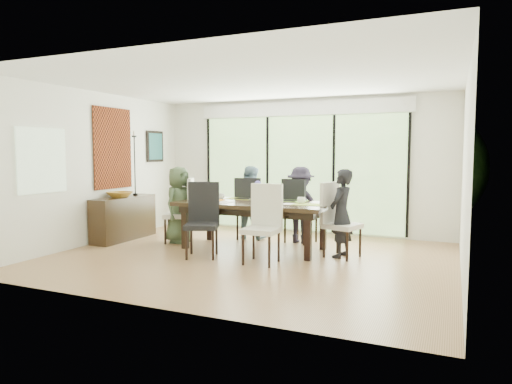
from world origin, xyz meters
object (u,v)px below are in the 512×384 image
at_px(vase, 258,198).
at_px(laptop, 207,200).
at_px(chair_near_right, 261,224).
at_px(cup_a, 221,197).
at_px(cup_b, 260,200).
at_px(chair_left_end, 178,210).
at_px(chair_near_left, 202,220).
at_px(chair_right_end, 343,220).
at_px(chair_far_left, 250,208).
at_px(bowl, 120,195).
at_px(person_far_right, 301,205).
at_px(chair_far_right, 301,210).
at_px(person_far_left, 250,202).
at_px(person_left_end, 179,205).
at_px(table_top, 254,204).
at_px(cup_c, 301,200).
at_px(person_right_end, 341,213).
at_px(sideboard, 124,218).

height_order(vase, laptop, vase).
xyz_separation_m(chair_near_right, vase, (-0.45, 0.92, 0.28)).
relative_size(cup_a, cup_b, 1.24).
bearing_deg(chair_left_end, cup_a, 75.89).
xyz_separation_m(chair_near_left, vase, (0.55, 0.92, 0.28)).
relative_size(chair_right_end, chair_far_left, 1.00).
xyz_separation_m(laptop, bowl, (-1.72, -0.19, 0.04)).
bearing_deg(bowl, vase, 7.36).
distance_m(chair_far_left, person_far_right, 1.01).
xyz_separation_m(chair_left_end, chair_far_right, (2.05, 0.85, 0.00)).
xyz_separation_m(chair_near_right, person_far_left, (-0.95, 1.70, 0.10)).
distance_m(chair_far_left, person_left_end, 1.34).
distance_m(chair_far_right, person_far_right, 0.10).
bearing_deg(table_top, person_far_left, 118.47).
xyz_separation_m(laptop, cup_c, (1.65, 0.20, 0.04)).
height_order(person_right_end, person_far_right, same).
bearing_deg(laptop, person_far_right, -12.80).
distance_m(chair_right_end, cup_a, 2.22).
height_order(person_left_end, cup_b, person_left_end).
bearing_deg(chair_far_right, chair_near_left, 74.35).
relative_size(chair_far_left, cup_a, 8.87).
relative_size(cup_b, bowl, 0.25).
distance_m(chair_right_end, cup_c, 0.75).
distance_m(chair_near_left, cup_c, 1.64).
distance_m(chair_near_right, person_far_right, 1.70).
distance_m(table_top, chair_left_end, 1.51).
xyz_separation_m(cup_a, cup_c, (1.50, -0.05, 0.00)).
bearing_deg(sideboard, person_left_end, 9.81).
relative_size(chair_far_right, person_left_end, 0.85).
xyz_separation_m(chair_far_left, cup_b, (0.60, -0.95, 0.26)).
height_order(person_right_end, cup_b, person_right_end).
relative_size(chair_right_end, vase, 9.17).
bearing_deg(vase, chair_far_right, 57.99).
relative_size(chair_near_left, vase, 9.17).
relative_size(chair_near_right, person_right_end, 0.85).
bearing_deg(cup_c, person_far_left, 149.72).
distance_m(person_left_end, vase, 1.54).
distance_m(person_far_left, person_far_right, 1.00).
xyz_separation_m(cup_b, cup_c, (0.65, 0.20, 0.00)).
bearing_deg(person_right_end, chair_right_end, 100.23).
relative_size(chair_far_left, cup_c, 8.87).
distance_m(table_top, cup_a, 0.72).
xyz_separation_m(chair_far_right, vase, (-0.50, -0.80, 0.28)).
height_order(person_far_right, sideboard, person_far_right).
height_order(person_left_end, person_far_right, same).
height_order(chair_right_end, person_left_end, person_left_end).
bearing_deg(chair_near_left, cup_c, 15.66).
relative_size(chair_near_left, sideboard, 0.82).
height_order(person_left_end, person_far_left, same).
distance_m(table_top, person_right_end, 1.48).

